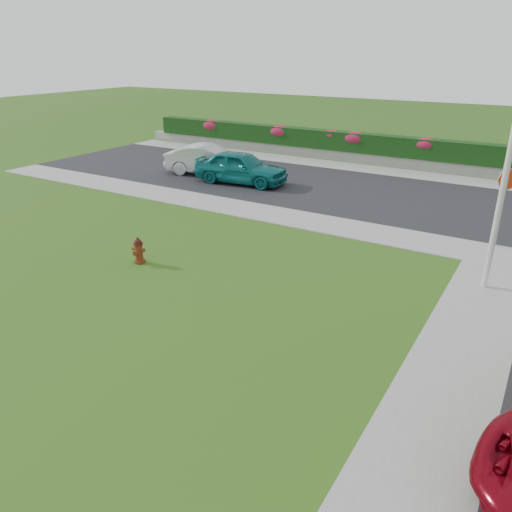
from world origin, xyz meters
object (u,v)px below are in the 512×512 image
Objects in this scene: stop_sign at (506,189)px; sedan_teal at (241,167)px; sedan_silver at (209,160)px; utility_pole at (502,191)px; fire_hydrant at (139,251)px.

sedan_teal is at bearing 152.23° from stop_sign.
sedan_silver is (-2.48, 0.75, -0.03)m from sedan_teal.
sedan_silver is at bearing 67.60° from sedan_teal.
utility_pole is (14.79, -7.07, 2.03)m from sedan_silver.
sedan_teal is at bearing 152.83° from utility_pole.
sedan_silver is 15.06m from stop_sign.
fire_hydrant is 10.63m from utility_pole.
utility_pole is at bearing -102.51° from stop_sign.
sedan_silver is 0.82× the size of utility_pole.
fire_hydrant is 0.31× the size of stop_sign.
stop_sign reaches higher than fire_hydrant.
fire_hydrant is 12.11m from stop_sign.
utility_pole is at bearing -131.42° from sedan_silver.
stop_sign reaches higher than sedan_silver.
sedan_teal is at bearing -122.68° from sedan_silver.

